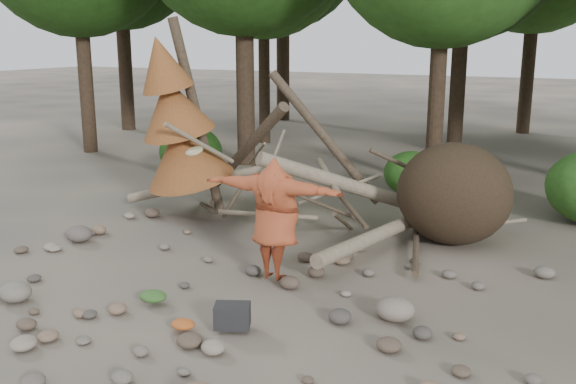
% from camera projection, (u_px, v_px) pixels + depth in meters
% --- Properties ---
extents(ground, '(120.00, 120.00, 0.00)m').
position_uv_depth(ground, '(220.00, 298.00, 9.89)').
color(ground, '#514C44').
rests_on(ground, ground).
extents(deadfall_pile, '(8.55, 5.24, 3.30)m').
position_uv_depth(deadfall_pile, '(423.00, 193.00, 12.48)').
color(deadfall_pile, '#332619').
rests_on(deadfall_pile, ground).
extents(dead_conifer, '(2.06, 2.16, 4.35)m').
position_uv_depth(dead_conifer, '(178.00, 124.00, 13.67)').
color(dead_conifer, '#4C3F30').
rests_on(dead_conifer, ground).
extents(bush_left, '(1.80, 1.80, 1.44)m').
position_uv_depth(bush_left, '(191.00, 151.00, 18.36)').
color(bush_left, '#1D4512').
rests_on(bush_left, ground).
extents(bush_mid, '(1.40, 1.40, 1.12)m').
position_uv_depth(bush_mid, '(411.00, 173.00, 16.20)').
color(bush_mid, '#265719').
rests_on(bush_mid, ground).
extents(frisbee_thrower, '(2.91, 0.74, 2.07)m').
position_uv_depth(frisbee_thrower, '(275.00, 219.00, 10.26)').
color(frisbee_thrower, '#9E4223').
rests_on(frisbee_thrower, ground).
extents(backpack, '(0.57, 0.49, 0.32)m').
position_uv_depth(backpack, '(232.00, 320.00, 8.74)').
color(backpack, black).
rests_on(backpack, ground).
extents(cloth_green, '(0.43, 0.36, 0.16)m').
position_uv_depth(cloth_green, '(153.00, 299.00, 9.62)').
color(cloth_green, '#315A24').
rests_on(cloth_green, ground).
extents(cloth_orange, '(0.34, 0.28, 0.13)m').
position_uv_depth(cloth_orange, '(183.00, 328.00, 8.72)').
color(cloth_orange, '#AB4D1D').
rests_on(cloth_orange, ground).
extents(boulder_front_left, '(0.51, 0.46, 0.31)m').
position_uv_depth(boulder_front_left, '(15.00, 292.00, 9.72)').
color(boulder_front_left, slate).
rests_on(boulder_front_left, ground).
extents(boulder_mid_right, '(0.56, 0.50, 0.34)m').
position_uv_depth(boulder_mid_right, '(395.00, 309.00, 9.07)').
color(boulder_mid_right, gray).
rests_on(boulder_mid_right, ground).
extents(boulder_mid_left, '(0.54, 0.48, 0.32)m').
position_uv_depth(boulder_mid_left, '(79.00, 234.00, 12.55)').
color(boulder_mid_left, '#5C534D').
rests_on(boulder_mid_left, ground).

